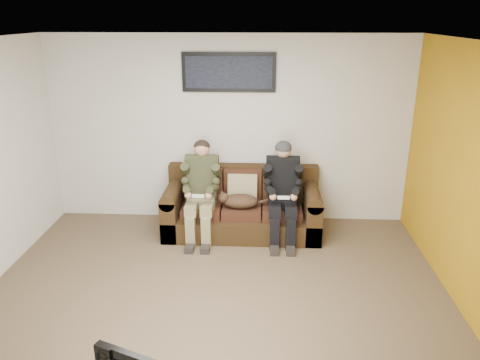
# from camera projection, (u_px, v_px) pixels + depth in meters

# --- Properties ---
(floor) EXTENTS (5.00, 5.00, 0.00)m
(floor) POSITION_uv_depth(u_px,v_px,m) (214.00, 306.00, 4.81)
(floor) COLOR brown
(floor) RESTS_ON ground
(ceiling) EXTENTS (5.00, 5.00, 0.00)m
(ceiling) POSITION_uv_depth(u_px,v_px,m) (209.00, 43.00, 3.93)
(ceiling) COLOR silver
(ceiling) RESTS_ON ground
(wall_back) EXTENTS (5.00, 0.00, 5.00)m
(wall_back) POSITION_uv_depth(u_px,v_px,m) (229.00, 131.00, 6.49)
(wall_back) COLOR beige
(wall_back) RESTS_ON ground
(wall_front) EXTENTS (5.00, 0.00, 5.00)m
(wall_front) POSITION_uv_depth(u_px,v_px,m) (162.00, 351.00, 2.25)
(wall_front) COLOR beige
(wall_front) RESTS_ON ground
(sofa) EXTENTS (2.08, 0.90, 0.85)m
(sofa) POSITION_uv_depth(u_px,v_px,m) (242.00, 208.00, 6.41)
(sofa) COLOR #33210F
(sofa) RESTS_ON ground
(throw_pillow) EXTENTS (0.40, 0.19, 0.39)m
(throw_pillow) POSITION_uv_depth(u_px,v_px,m) (242.00, 188.00, 6.35)
(throw_pillow) COLOR #968D62
(throw_pillow) RESTS_ON sofa
(throw_blanket) EXTENTS (0.43, 0.21, 0.08)m
(throw_blanket) POSITION_uv_depth(u_px,v_px,m) (198.00, 165.00, 6.50)
(throw_blanket) COLOR tan
(throw_blanket) RESTS_ON sofa
(person_left) EXTENTS (0.51, 0.87, 1.27)m
(person_left) POSITION_uv_depth(u_px,v_px,m) (201.00, 185.00, 6.14)
(person_left) COLOR #887F55
(person_left) RESTS_ON sofa
(person_right) EXTENTS (0.51, 0.86, 1.28)m
(person_right) POSITION_uv_depth(u_px,v_px,m) (283.00, 186.00, 6.09)
(person_right) COLOR black
(person_right) RESTS_ON sofa
(cat) EXTENTS (0.66, 0.26, 0.24)m
(cat) POSITION_uv_depth(u_px,v_px,m) (239.00, 201.00, 6.13)
(cat) COLOR #4E331E
(cat) RESTS_ON sofa
(framed_poster) EXTENTS (1.25, 0.05, 0.52)m
(framed_poster) POSITION_uv_depth(u_px,v_px,m) (229.00, 72.00, 6.18)
(framed_poster) COLOR black
(framed_poster) RESTS_ON wall_back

